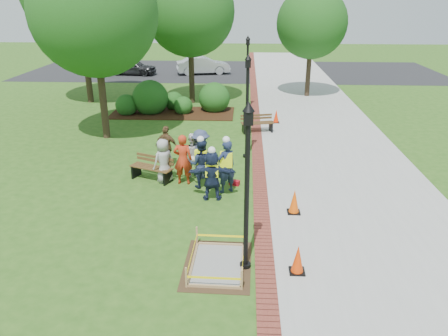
{
  "coord_description": "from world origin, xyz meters",
  "views": [
    {
      "loc": [
        1.18,
        -12.35,
        6.44
      ],
      "look_at": [
        0.5,
        1.2,
        1.0
      ],
      "focal_mm": 35.0,
      "sensor_mm": 36.0,
      "label": 1
    }
  ],
  "objects_px": {
    "bench_near": "(152,173)",
    "hivis_worker_a": "(212,174)",
    "wet_concrete_pad": "(217,257)",
    "hivis_worker_b": "(226,165)",
    "hivis_worker_c": "(201,162)",
    "cone_front": "(298,260)",
    "lamp_near": "(247,177)"
  },
  "relations": [
    {
      "from": "lamp_near",
      "to": "hivis_worker_c",
      "type": "bearing_deg",
      "value": 108.17
    },
    {
      "from": "wet_concrete_pad",
      "to": "cone_front",
      "type": "height_order",
      "value": "cone_front"
    },
    {
      "from": "wet_concrete_pad",
      "to": "hivis_worker_c",
      "type": "xyz_separation_m",
      "value": [
        -0.88,
        4.82,
        0.71
      ]
    },
    {
      "from": "hivis_worker_a",
      "to": "hivis_worker_c",
      "type": "relative_size",
      "value": 0.98
    },
    {
      "from": "hivis_worker_c",
      "to": "wet_concrete_pad",
      "type": "bearing_deg",
      "value": -79.6
    },
    {
      "from": "bench_near",
      "to": "hivis_worker_a",
      "type": "distance_m",
      "value": 2.86
    },
    {
      "from": "cone_front",
      "to": "bench_near",
      "type": "bearing_deg",
      "value": 130.57
    },
    {
      "from": "wet_concrete_pad",
      "to": "hivis_worker_a",
      "type": "xyz_separation_m",
      "value": [
        -0.42,
        3.85,
        0.69
      ]
    },
    {
      "from": "hivis_worker_b",
      "to": "hivis_worker_c",
      "type": "xyz_separation_m",
      "value": [
        -0.9,
        0.38,
        -0.06
      ]
    },
    {
      "from": "cone_front",
      "to": "hivis_worker_a",
      "type": "bearing_deg",
      "value": 120.73
    },
    {
      "from": "cone_front",
      "to": "wet_concrete_pad",
      "type": "bearing_deg",
      "value": 174.03
    },
    {
      "from": "bench_near",
      "to": "hivis_worker_a",
      "type": "xyz_separation_m",
      "value": [
        2.35,
        -1.5,
        0.64
      ]
    },
    {
      "from": "wet_concrete_pad",
      "to": "cone_front",
      "type": "xyz_separation_m",
      "value": [
        1.99,
        -0.21,
        0.14
      ]
    },
    {
      "from": "bench_near",
      "to": "hivis_worker_c",
      "type": "xyz_separation_m",
      "value": [
        1.89,
        -0.54,
        0.66
      ]
    },
    {
      "from": "wet_concrete_pad",
      "to": "hivis_worker_b",
      "type": "distance_m",
      "value": 4.5
    },
    {
      "from": "lamp_near",
      "to": "hivis_worker_c",
      "type": "relative_size",
      "value": 2.23
    },
    {
      "from": "cone_front",
      "to": "lamp_near",
      "type": "relative_size",
      "value": 0.18
    },
    {
      "from": "lamp_near",
      "to": "bench_near",
      "type": "bearing_deg",
      "value": 122.89
    },
    {
      "from": "wet_concrete_pad",
      "to": "hivis_worker_a",
      "type": "relative_size",
      "value": 1.26
    },
    {
      "from": "cone_front",
      "to": "hivis_worker_b",
      "type": "height_order",
      "value": "hivis_worker_b"
    },
    {
      "from": "lamp_near",
      "to": "hivis_worker_b",
      "type": "height_order",
      "value": "lamp_near"
    },
    {
      "from": "hivis_worker_c",
      "to": "cone_front",
      "type": "bearing_deg",
      "value": -60.24
    },
    {
      "from": "hivis_worker_a",
      "to": "hivis_worker_b",
      "type": "xyz_separation_m",
      "value": [
        0.44,
        0.59,
        0.08
      ]
    },
    {
      "from": "lamp_near",
      "to": "hivis_worker_b",
      "type": "bearing_deg",
      "value": 98.76
    },
    {
      "from": "lamp_near",
      "to": "hivis_worker_a",
      "type": "bearing_deg",
      "value": 106.25
    },
    {
      "from": "hivis_worker_c",
      "to": "hivis_worker_a",
      "type": "bearing_deg",
      "value": -64.55
    },
    {
      "from": "cone_front",
      "to": "hivis_worker_c",
      "type": "xyz_separation_m",
      "value": [
        -2.87,
        5.02,
        0.57
      ]
    },
    {
      "from": "lamp_near",
      "to": "hivis_worker_a",
      "type": "xyz_separation_m",
      "value": [
        -1.13,
        3.88,
        -1.56
      ]
    },
    {
      "from": "bench_near",
      "to": "hivis_worker_a",
      "type": "height_order",
      "value": "hivis_worker_a"
    },
    {
      "from": "wet_concrete_pad",
      "to": "cone_front",
      "type": "relative_size",
      "value": 3.05
    },
    {
      "from": "bench_near",
      "to": "lamp_near",
      "type": "bearing_deg",
      "value": -57.11
    },
    {
      "from": "hivis_worker_b",
      "to": "hivis_worker_c",
      "type": "distance_m",
      "value": 0.98
    }
  ]
}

